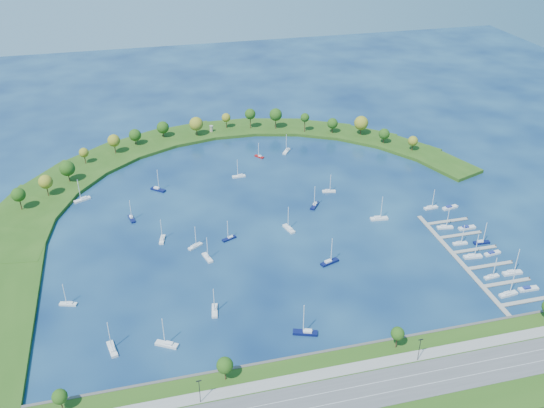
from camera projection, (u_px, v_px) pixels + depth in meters
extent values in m
plane|color=#07163F|center=(265.00, 216.00, 305.51)|extent=(700.00, 700.00, 0.00)
cube|color=#234913|center=(349.00, 396.00, 201.00)|extent=(420.00, 42.00, 1.60)
cube|color=#474442|center=(329.00, 352.00, 219.00)|extent=(420.00, 1.20, 1.80)
cube|color=#515154|center=(349.00, 394.00, 200.57)|extent=(420.00, 16.00, 0.12)
cube|color=gray|center=(338.00, 371.00, 209.80)|extent=(420.00, 5.00, 0.12)
cube|color=silver|center=(352.00, 399.00, 198.43)|extent=(420.00, 0.15, 0.02)
cube|color=silver|center=(347.00, 388.00, 202.63)|extent=(420.00, 0.15, 0.02)
cylinder|color=#382314|center=(62.00, 405.00, 193.65)|extent=(0.56, 0.56, 4.90)
sphere|color=#224812|center=(60.00, 397.00, 191.91)|extent=(5.20, 5.20, 5.20)
cylinder|color=#382314|center=(225.00, 374.00, 205.14)|extent=(0.56, 0.56, 5.25)
sphere|color=#224812|center=(225.00, 366.00, 203.22)|extent=(6.00, 6.00, 6.00)
cylinder|color=#382314|center=(396.00, 342.00, 218.73)|extent=(0.56, 0.56, 5.60)
sphere|color=#224812|center=(398.00, 334.00, 216.81)|extent=(5.20, 5.20, 5.20)
cylinder|color=black|center=(200.00, 392.00, 195.13)|extent=(0.24, 0.24, 10.00)
cylinder|color=black|center=(419.00, 350.00, 211.96)|extent=(0.24, 0.24, 10.00)
cube|color=#234913|center=(9.00, 239.00, 284.90)|extent=(43.73, 48.72, 2.00)
cube|color=#234913|center=(32.00, 207.00, 311.55)|extent=(50.23, 54.30, 2.00)
cube|color=#234913|center=(64.00, 181.00, 337.34)|extent=(54.07, 56.09, 2.00)
cube|color=#234913|center=(101.00, 161.00, 360.77)|extent=(55.20, 54.07, 2.00)
cube|color=#234913|center=(142.00, 146.00, 380.49)|extent=(53.65, 48.47, 2.00)
cube|color=#234913|center=(184.00, 135.00, 395.35)|extent=(49.62, 39.75, 2.00)
cube|color=#234913|center=(228.00, 129.00, 404.50)|extent=(44.32, 29.96, 2.00)
cube|color=#234913|center=(272.00, 127.00, 407.40)|extent=(49.49, 38.05, 2.00)
cube|color=#234913|center=(317.00, 129.00, 403.89)|extent=(51.13, 44.12, 2.00)
cube|color=#234913|center=(360.00, 136.00, 394.17)|extent=(49.19, 47.96, 2.00)
cube|color=#234913|center=(402.00, 147.00, 378.80)|extent=(43.90, 49.49, 2.00)
cube|color=#234913|center=(443.00, 163.00, 358.68)|extent=(35.67, 48.74, 2.00)
cylinder|color=#382314|center=(20.00, 203.00, 305.92)|extent=(0.56, 0.56, 7.47)
sphere|color=#224812|center=(18.00, 195.00, 303.30)|extent=(7.44, 7.44, 7.44)
cylinder|color=#382314|center=(47.00, 190.00, 318.91)|extent=(0.56, 0.56, 7.08)
sphere|color=olive|center=(46.00, 182.00, 316.36)|extent=(7.68, 7.68, 7.68)
cylinder|color=#382314|center=(69.00, 176.00, 333.41)|extent=(0.56, 0.56, 6.65)
sphere|color=#224812|center=(67.00, 168.00, 330.86)|extent=(8.79, 8.79, 8.79)
cylinder|color=#382314|center=(85.00, 159.00, 354.01)|extent=(0.56, 0.56, 6.09)
sphere|color=olive|center=(84.00, 153.00, 351.90)|extent=(5.81, 5.81, 5.81)
cylinder|color=#382314|center=(115.00, 148.00, 366.26)|extent=(0.56, 0.56, 7.19)
sphere|color=olive|center=(114.00, 140.00, 363.69)|extent=(7.76, 7.76, 7.76)
cylinder|color=#382314|center=(136.00, 141.00, 377.97)|extent=(0.56, 0.56, 5.26)
sphere|color=#224812|center=(135.00, 135.00, 375.87)|extent=(7.86, 7.86, 7.86)
cylinder|color=#382314|center=(163.00, 133.00, 388.78)|extent=(0.56, 0.56, 5.29)
sphere|color=#224812|center=(163.00, 127.00, 386.64)|extent=(8.12, 8.12, 8.12)
cylinder|color=#382314|center=(197.00, 131.00, 390.54)|extent=(0.56, 0.56, 6.63)
sphere|color=olive|center=(196.00, 124.00, 387.96)|extent=(9.18, 9.18, 9.18)
cylinder|color=#382314|center=(226.00, 124.00, 402.20)|extent=(0.56, 0.56, 6.32)
sphere|color=olive|center=(226.00, 118.00, 400.01)|extent=(6.11, 6.11, 6.11)
cylinder|color=#382314|center=(250.00, 122.00, 400.90)|extent=(0.56, 0.56, 9.01)
sphere|color=#224812|center=(250.00, 114.00, 397.90)|extent=(7.36, 7.36, 7.36)
cylinder|color=#382314|center=(276.00, 123.00, 400.72)|extent=(0.56, 0.56, 8.44)
sphere|color=#224812|center=(276.00, 115.00, 397.75)|extent=(8.62, 8.62, 8.62)
cylinder|color=#382314|center=(305.00, 125.00, 395.79)|extent=(0.56, 0.56, 9.06)
sphere|color=#224812|center=(305.00, 117.00, 392.92)|extent=(5.97, 5.97, 5.97)
cylinder|color=#382314|center=(332.00, 129.00, 394.73)|extent=(0.56, 0.56, 5.51)
sphere|color=#224812|center=(332.00, 123.00, 392.63)|extent=(7.17, 7.17, 7.17)
cylinder|color=#382314|center=(361.00, 130.00, 391.60)|extent=(0.56, 0.56, 6.71)
sphere|color=olive|center=(361.00, 123.00, 388.98)|extent=(9.42, 9.42, 9.42)
cylinder|color=#382314|center=(384.00, 140.00, 380.10)|extent=(0.56, 0.56, 5.18)
sphere|color=#224812|center=(384.00, 134.00, 378.10)|extent=(7.08, 7.08, 7.08)
cylinder|color=#382314|center=(412.00, 147.00, 370.10)|extent=(0.56, 0.56, 5.47)
sphere|color=olive|center=(413.00, 141.00, 368.10)|extent=(6.31, 6.31, 6.31)
cylinder|color=gray|center=(211.00, 129.00, 397.12)|extent=(2.20, 2.20, 3.98)
cylinder|color=gray|center=(211.00, 126.00, 396.05)|extent=(2.60, 2.60, 0.30)
cube|color=gray|center=(459.00, 261.00, 270.53)|extent=(2.20, 82.00, 0.40)
cube|color=gray|center=(526.00, 301.00, 245.37)|extent=(22.00, 2.00, 0.40)
cube|color=gray|center=(507.00, 282.00, 256.45)|extent=(22.00, 2.00, 0.40)
cylinder|color=#382314|center=(529.00, 278.00, 258.62)|extent=(0.36, 0.36, 1.60)
cube|color=gray|center=(491.00, 265.00, 267.54)|extent=(22.00, 2.00, 0.40)
cylinder|color=#382314|center=(512.00, 261.00, 269.70)|extent=(0.36, 0.36, 1.60)
cube|color=gray|center=(475.00, 249.00, 278.62)|extent=(22.00, 2.00, 0.40)
cylinder|color=#382314|center=(496.00, 246.00, 280.79)|extent=(0.36, 0.36, 1.60)
cube|color=gray|center=(461.00, 235.00, 289.70)|extent=(22.00, 2.00, 0.40)
cylinder|color=#382314|center=(481.00, 231.00, 291.87)|extent=(0.36, 0.36, 1.60)
cube|color=gray|center=(448.00, 221.00, 300.78)|extent=(22.00, 2.00, 0.40)
cylinder|color=#382314|center=(467.00, 218.00, 302.95)|extent=(0.36, 0.36, 1.60)
cube|color=silver|center=(68.00, 304.00, 243.67)|extent=(7.52, 4.17, 0.87)
cube|color=silver|center=(70.00, 303.00, 243.25)|extent=(2.85, 2.13, 0.61)
cylinder|color=silver|center=(65.00, 294.00, 241.03)|extent=(0.32, 0.32, 9.79)
cube|color=silver|center=(329.00, 191.00, 328.16)|extent=(7.77, 3.57, 0.90)
cube|color=silver|center=(328.00, 190.00, 327.75)|extent=(2.87, 1.97, 0.63)
cylinder|color=silver|center=(330.00, 183.00, 325.43)|extent=(0.32, 0.32, 10.12)
cube|color=#0A1041|center=(229.00, 239.00, 286.53)|extent=(7.57, 4.74, 0.88)
cube|color=silver|center=(230.00, 237.00, 286.53)|extent=(2.93, 2.32, 0.62)
cylinder|color=silver|center=(228.00, 230.00, 283.52)|extent=(0.32, 0.32, 9.92)
cube|color=silver|center=(167.00, 345.00, 222.92)|extent=(9.01, 6.65, 1.07)
cube|color=silver|center=(169.00, 343.00, 222.25)|extent=(3.59, 3.09, 0.75)
cylinder|color=silver|center=(163.00, 331.00, 219.79)|extent=(0.32, 0.32, 12.09)
cube|color=silver|center=(207.00, 258.00, 272.37)|extent=(4.38, 8.55, 0.99)
cube|color=silver|center=(207.00, 255.00, 272.57)|extent=(2.31, 3.20, 0.69)
cylinder|color=silver|center=(207.00, 248.00, 268.84)|extent=(0.32, 0.32, 11.11)
cube|color=#0A1041|center=(315.00, 206.00, 314.15)|extent=(7.04, 8.32, 1.03)
cube|color=silver|center=(315.00, 204.00, 314.39)|extent=(3.14, 3.41, 0.72)
cylinder|color=silver|center=(315.00, 196.00, 310.44)|extent=(0.32, 0.32, 11.58)
cube|color=silver|center=(379.00, 219.00, 302.56)|extent=(9.38, 3.46, 1.10)
cube|color=silver|center=(377.00, 217.00, 301.98)|extent=(3.37, 2.11, 0.77)
cylinder|color=silver|center=(382.00, 207.00, 299.28)|extent=(0.32, 0.32, 12.38)
cube|color=silver|center=(215.00, 311.00, 239.89)|extent=(3.68, 8.61, 1.00)
cube|color=silver|center=(215.00, 308.00, 240.19)|extent=(2.09, 3.15, 0.70)
cylinder|color=silver|center=(214.00, 300.00, 236.25)|extent=(0.32, 0.32, 11.26)
cube|color=#0A1041|center=(330.00, 262.00, 269.23)|extent=(9.41, 5.36, 1.09)
cube|color=silver|center=(328.00, 261.00, 268.34)|extent=(3.58, 2.72, 0.76)
cylinder|color=silver|center=(332.00, 250.00, 266.23)|extent=(0.32, 0.32, 12.25)
cube|color=silver|center=(289.00, 229.00, 294.04)|extent=(4.68, 9.06, 1.05)
cube|color=silver|center=(290.00, 228.00, 292.94)|extent=(2.46, 3.40, 0.73)
cylinder|color=silver|center=(288.00, 217.00, 291.36)|extent=(0.32, 0.32, 11.78)
cube|color=maroon|center=(259.00, 157.00, 367.50)|extent=(5.41, 6.22, 0.78)
cube|color=silver|center=(260.00, 156.00, 366.82)|extent=(2.39, 2.57, 0.54)
cylinder|color=silver|center=(259.00, 150.00, 365.39)|extent=(0.32, 0.32, 8.73)
cube|color=#0A1041|center=(132.00, 219.00, 302.55)|extent=(3.88, 8.24, 0.95)
cube|color=silver|center=(131.00, 217.00, 302.76)|extent=(2.12, 3.05, 0.67)
cylinder|color=silver|center=(131.00, 210.00, 299.13)|extent=(0.32, 0.32, 10.72)
cube|color=silver|center=(112.00, 349.00, 220.75)|extent=(4.37, 9.23, 1.07)
cube|color=silver|center=(112.00, 349.00, 219.61)|extent=(2.38, 3.42, 0.75)
cylinder|color=silver|center=(109.00, 335.00, 218.03)|extent=(0.32, 0.32, 12.02)
cube|color=silver|center=(162.00, 240.00, 285.67)|extent=(3.86, 8.10, 0.94)
cube|color=silver|center=(162.00, 239.00, 284.59)|extent=(2.10, 3.00, 0.66)
cylinder|color=silver|center=(161.00, 229.00, 283.34)|extent=(0.32, 0.32, 10.54)
cube|color=silver|center=(195.00, 246.00, 280.66)|extent=(7.56, 5.89, 0.91)
cube|color=silver|center=(194.00, 246.00, 279.79)|extent=(3.05, 2.69, 0.64)
cylinder|color=silver|center=(196.00, 236.00, 278.24)|extent=(0.32, 0.32, 10.27)
cube|color=silver|center=(239.00, 176.00, 343.93)|extent=(7.82, 2.37, 0.93)
cube|color=silver|center=(240.00, 175.00, 343.72)|extent=(2.76, 1.59, 0.65)
cylinder|color=silver|center=(237.00, 168.00, 340.93)|extent=(0.32, 0.32, 10.48)
cube|color=#0A1041|center=(158.00, 190.00, 329.70)|extent=(8.42, 7.77, 1.08)
cube|color=silver|center=(157.00, 188.00, 329.59)|extent=(3.52, 3.38, 0.75)
cylinder|color=silver|center=(158.00, 180.00, 326.12)|extent=(0.32, 0.32, 12.11)
cube|color=silver|center=(82.00, 200.00, 319.64)|extent=(9.28, 6.26, 1.09)
cube|color=silver|center=(84.00, 198.00, 319.68)|extent=(3.64, 2.99, 0.76)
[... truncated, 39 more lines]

